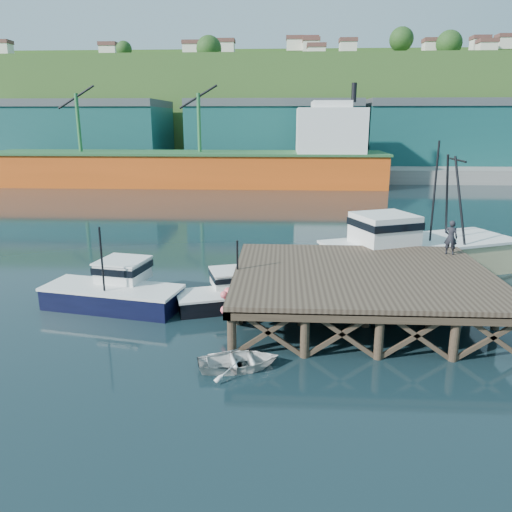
# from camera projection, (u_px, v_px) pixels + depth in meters

# --- Properties ---
(ground) EXTENTS (300.00, 300.00, 0.00)m
(ground) POSITION_uv_depth(u_px,v_px,m) (246.00, 311.00, 24.23)
(ground) COLOR black
(ground) RESTS_ON ground
(wharf) EXTENTS (12.00, 10.00, 2.62)m
(wharf) POSITION_uv_depth(u_px,v_px,m) (363.00, 276.00, 23.25)
(wharf) COLOR brown
(wharf) RESTS_ON ground
(far_quay) EXTENTS (160.00, 40.00, 2.00)m
(far_quay) POSITION_uv_depth(u_px,v_px,m) (274.00, 165.00, 91.38)
(far_quay) COLOR gray
(far_quay) RESTS_ON ground
(warehouse_left) EXTENTS (32.00, 16.00, 9.00)m
(warehouse_left) POSITION_uv_depth(u_px,v_px,m) (73.00, 135.00, 86.95)
(warehouse_left) COLOR #174D4C
(warehouse_left) RESTS_ON far_quay
(warehouse_mid) EXTENTS (28.00, 16.00, 9.00)m
(warehouse_mid) POSITION_uv_depth(u_px,v_px,m) (274.00, 135.00, 85.12)
(warehouse_mid) COLOR #174D4C
(warehouse_mid) RESTS_ON far_quay
(warehouse_right) EXTENTS (30.00, 16.00, 9.00)m
(warehouse_right) POSITION_uv_depth(u_px,v_px,m) (453.00, 135.00, 83.54)
(warehouse_right) COLOR #174D4C
(warehouse_right) RESTS_ON far_quay
(cargo_ship) EXTENTS (55.50, 10.00, 13.75)m
(cargo_ship) POSITION_uv_depth(u_px,v_px,m) (211.00, 162.00, 70.03)
(cargo_ship) COLOR #E95515
(cargo_ship) RESTS_ON ground
(hillside) EXTENTS (220.00, 50.00, 22.00)m
(hillside) POSITION_uv_depth(u_px,v_px,m) (277.00, 111.00, 117.64)
(hillside) COLOR #2D511E
(hillside) RESTS_ON ground
(boat_navy) EXTENTS (7.10, 4.36, 4.22)m
(boat_navy) POSITION_uv_depth(u_px,v_px,m) (115.00, 290.00, 24.71)
(boat_navy) COLOR black
(boat_navy) RESTS_ON ground
(boat_black) EXTENTS (6.10, 5.05, 3.54)m
(boat_black) POSITION_uv_depth(u_px,v_px,m) (234.00, 293.00, 24.80)
(boat_black) COLOR black
(boat_black) RESTS_ON ground
(trawler) EXTENTS (12.43, 8.33, 7.85)m
(trawler) POSITION_uv_depth(u_px,v_px,m) (416.00, 247.00, 29.91)
(trawler) COLOR beige
(trawler) RESTS_ON ground
(dinghy) EXTENTS (3.49, 2.86, 0.63)m
(dinghy) POSITION_uv_depth(u_px,v_px,m) (239.00, 361.00, 18.55)
(dinghy) COLOR silver
(dinghy) RESTS_ON ground
(dockworker) EXTENTS (0.78, 0.65, 1.82)m
(dockworker) POSITION_uv_depth(u_px,v_px,m) (451.00, 237.00, 26.08)
(dockworker) COLOR black
(dockworker) RESTS_ON wharf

